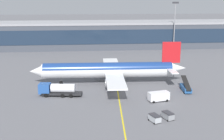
{
  "coord_description": "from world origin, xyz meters",
  "views": [
    {
      "loc": [
        -8.81,
        -74.4,
        24.77
      ],
      "look_at": [
        -1.0,
        8.11,
        4.5
      ],
      "focal_mm": 48.83,
      "sensor_mm": 36.0,
      "label": 1
    }
  ],
  "objects_px": {
    "main_airliner": "(109,70)",
    "fuel_tanker": "(57,89)",
    "belt_loader": "(186,88)",
    "baggage_cart_1": "(168,116)",
    "crew_van": "(158,96)",
    "baggage_cart_0": "(155,118)"
  },
  "relations": [
    {
      "from": "main_airliner",
      "to": "fuel_tanker",
      "type": "distance_m",
      "value": 17.3
    },
    {
      "from": "main_airliner",
      "to": "belt_loader",
      "type": "height_order",
      "value": "main_airliner"
    },
    {
      "from": "belt_loader",
      "to": "baggage_cart_1",
      "type": "height_order",
      "value": "belt_loader"
    },
    {
      "from": "main_airliner",
      "to": "crew_van",
      "type": "relative_size",
      "value": 8.46
    },
    {
      "from": "fuel_tanker",
      "to": "belt_loader",
      "type": "bearing_deg",
      "value": 1.52
    },
    {
      "from": "main_airliner",
      "to": "baggage_cart_0",
      "type": "height_order",
      "value": "main_airliner"
    },
    {
      "from": "fuel_tanker",
      "to": "baggage_cart_0",
      "type": "xyz_separation_m",
      "value": [
        20.78,
        -18.3,
        -0.96
      ]
    },
    {
      "from": "belt_loader",
      "to": "crew_van",
      "type": "height_order",
      "value": "belt_loader"
    },
    {
      "from": "belt_loader",
      "to": "crew_van",
      "type": "bearing_deg",
      "value": -142.32
    },
    {
      "from": "crew_van",
      "to": "baggage_cart_0",
      "type": "xyz_separation_m",
      "value": [
        -3.66,
        -12.06,
        -0.53
      ]
    },
    {
      "from": "fuel_tanker",
      "to": "belt_loader",
      "type": "xyz_separation_m",
      "value": [
        33.69,
        0.9,
        -0.76
      ]
    },
    {
      "from": "baggage_cart_0",
      "to": "baggage_cart_1",
      "type": "bearing_deg",
      "value": 19.98
    },
    {
      "from": "baggage_cart_1",
      "to": "crew_van",
      "type": "bearing_deg",
      "value": 86.58
    },
    {
      "from": "baggage_cart_1",
      "to": "main_airliner",
      "type": "bearing_deg",
      "value": 109.95
    },
    {
      "from": "fuel_tanker",
      "to": "baggage_cart_1",
      "type": "relative_size",
      "value": 3.66
    },
    {
      "from": "belt_loader",
      "to": "crew_van",
      "type": "xyz_separation_m",
      "value": [
        -9.24,
        -7.14,
        0.32
      ]
    },
    {
      "from": "fuel_tanker",
      "to": "main_airliner",
      "type": "bearing_deg",
      "value": 35.9
    },
    {
      "from": "main_airliner",
      "to": "baggage_cart_1",
      "type": "height_order",
      "value": "main_airliner"
    },
    {
      "from": "baggage_cart_0",
      "to": "main_airliner",
      "type": "bearing_deg",
      "value": 103.66
    },
    {
      "from": "baggage_cart_1",
      "to": "fuel_tanker",
      "type": "bearing_deg",
      "value": 144.12
    },
    {
      "from": "crew_van",
      "to": "baggage_cart_0",
      "type": "distance_m",
      "value": 12.62
    },
    {
      "from": "main_airliner",
      "to": "baggage_cart_0",
      "type": "relative_size",
      "value": 14.95
    }
  ]
}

